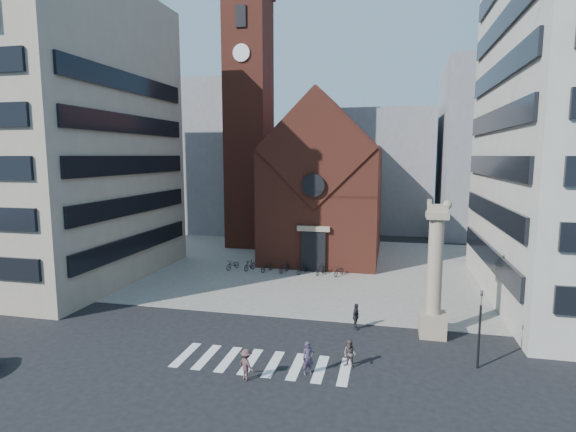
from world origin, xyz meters
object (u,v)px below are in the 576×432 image
object	(u,v)px
pedestrian_2	(356,317)
lion_column	(434,283)
traffic_light	(480,327)
pedestrian_1	(350,354)
scooter_0	(233,265)
pedestrian_0	(308,358)

from	to	relation	value
pedestrian_2	lion_column	bearing A→B (deg)	-75.91
lion_column	traffic_light	xyz separation A→B (m)	(1.99, -4.00, -1.17)
lion_column	traffic_light	size ratio (longest dim) A/B	2.02
traffic_light	pedestrian_1	world-z (taller)	traffic_light
scooter_0	lion_column	bearing A→B (deg)	-14.39
pedestrian_0	scooter_0	size ratio (longest dim) A/B	0.96
pedestrian_0	scooter_0	distance (m)	22.55
lion_column	pedestrian_1	xyz separation A→B (m)	(-4.70, -5.49, -2.69)
pedestrian_0	pedestrian_2	world-z (taller)	pedestrian_0
pedestrian_1	pedestrian_2	size ratio (longest dim) A/B	0.88
lion_column	traffic_light	distance (m)	4.62
pedestrian_2	pedestrian_0	bearing A→B (deg)	177.94
scooter_0	traffic_light	bearing A→B (deg)	-18.99
traffic_light	scooter_0	distance (m)	26.17
pedestrian_2	traffic_light	bearing A→B (deg)	-106.40
lion_column	traffic_light	world-z (taller)	lion_column
scooter_0	pedestrian_0	bearing A→B (deg)	-38.98
lion_column	pedestrian_0	world-z (taller)	lion_column
lion_column	pedestrian_1	bearing A→B (deg)	-130.59
lion_column	pedestrian_1	world-z (taller)	lion_column
lion_column	scooter_0	xyz separation A→B (m)	(-17.97, 12.84, -2.93)
lion_column	scooter_0	distance (m)	22.28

